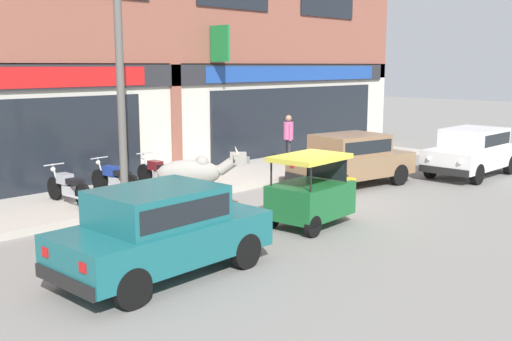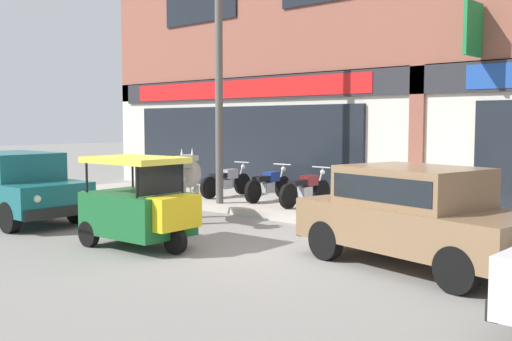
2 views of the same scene
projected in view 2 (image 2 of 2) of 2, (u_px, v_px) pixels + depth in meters
The scene contains 11 objects.
ground_plane at pixel (265, 248), 9.99m from camera, with size 90.00×90.00×0.00m, color gray.
sidewalk at pixel (381, 217), 12.71m from camera, with size 19.00×3.04×0.16m, color #B7AFA3.
shop_building at pixel (425, 18), 13.66m from camera, with size 23.00×1.40×9.38m.
cow at pixel (189, 174), 12.56m from camera, with size 1.72×1.63×1.61m.
car_0 at pixel (416, 211), 8.66m from camera, with size 3.79×2.19×1.46m.
car_1 at pixel (14, 183), 12.61m from camera, with size 3.66×1.71×1.46m.
auto_rickshaw at pixel (141, 208), 10.01m from camera, with size 2.03×1.28×1.52m.
motorcycle_0 at pixel (226, 182), 15.60m from camera, with size 0.52×1.81×0.88m.
motorcycle_1 at pixel (268, 185), 14.79m from camera, with size 0.52×1.81×0.88m.
motorcycle_2 at pixel (306, 189), 13.86m from camera, with size 0.52×1.81×0.88m.
utility_pole at pixel (219, 78), 14.05m from camera, with size 0.18×0.18×5.94m, color #595651.
Camera 2 is at (6.56, -7.35, 2.11)m, focal length 42.00 mm.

